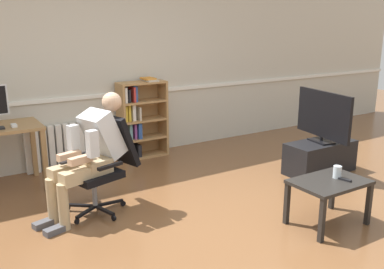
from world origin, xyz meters
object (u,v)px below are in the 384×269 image
at_px(tv_screen, 323,116).
at_px(coffee_table, 329,187).
at_px(computer_mouse, 14,125).
at_px(spare_remote, 343,179).
at_px(office_chair, 105,160).
at_px(radiator, 63,146).
at_px(person_seated, 90,152).
at_px(tv_stand, 320,157).
at_px(drinking_glass, 337,172).
at_px(bookshelf, 139,119).

height_order(tv_screen, coffee_table, tv_screen).
distance_m(computer_mouse, spare_remote, 3.57).
bearing_deg(computer_mouse, office_chair, -56.70).
bearing_deg(tv_screen, radiator, 63.73).
distance_m(person_seated, spare_remote, 2.47).
bearing_deg(tv_stand, coffee_table, -135.77).
bearing_deg(drinking_glass, office_chair, 140.22).
height_order(computer_mouse, radiator, computer_mouse).
bearing_deg(computer_mouse, radiator, 37.75).
relative_size(computer_mouse, drinking_glass, 0.83).
relative_size(tv_stand, tv_screen, 0.99).
distance_m(computer_mouse, radiator, 0.96).
xyz_separation_m(tv_screen, spare_remote, (-0.98, -1.12, -0.30)).
height_order(person_seated, drinking_glass, person_seated).
relative_size(bookshelf, office_chair, 1.16).
relative_size(radiator, tv_stand, 1.03).
height_order(office_chair, person_seated, person_seated).
height_order(office_chair, drinking_glass, office_chair).
bearing_deg(office_chair, computer_mouse, -162.69).
bearing_deg(computer_mouse, bookshelf, 13.30).
relative_size(person_seated, coffee_table, 1.71).
bearing_deg(computer_mouse, drinking_glass, -45.61).
distance_m(computer_mouse, tv_screen, 3.72).
distance_m(drinking_glass, spare_remote, 0.09).
bearing_deg(tv_stand, bookshelf, 132.29).
bearing_deg(person_seated, bookshelf, 124.25).
xyz_separation_m(radiator, tv_stand, (2.77, -1.96, -0.09)).
height_order(tv_stand, drinking_glass, drinking_glass).
distance_m(coffee_table, spare_remote, 0.15).
height_order(bookshelf, tv_screen, bookshelf).
distance_m(bookshelf, spare_remote, 3.07).
distance_m(radiator, tv_screen, 3.42).
height_order(radiator, office_chair, office_chair).
height_order(tv_screen, spare_remote, tv_screen).
bearing_deg(bookshelf, tv_stand, -47.71).
distance_m(bookshelf, tv_stand, 2.54).
relative_size(tv_stand, drinking_glass, 7.86).
distance_m(office_chair, person_seated, 0.21).
xyz_separation_m(bookshelf, spare_remote, (0.72, -2.99, -0.10)).
bearing_deg(spare_remote, bookshelf, 91.25).
bearing_deg(person_seated, spare_remote, 36.33).
bearing_deg(drinking_glass, computer_mouse, 134.39).
distance_m(radiator, tv_stand, 3.39).
distance_m(person_seated, tv_screen, 2.95).
bearing_deg(computer_mouse, tv_screen, -22.93).
distance_m(computer_mouse, bookshelf, 1.80).
relative_size(computer_mouse, spare_remote, 0.67).
bearing_deg(office_chair, tv_screen, 65.17).
distance_m(coffee_table, drinking_glass, 0.17).
bearing_deg(office_chair, drinking_glass, 34.24).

